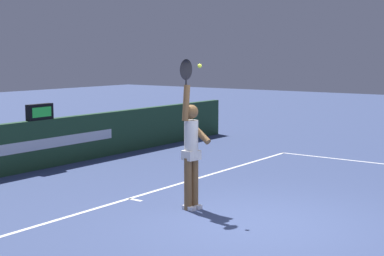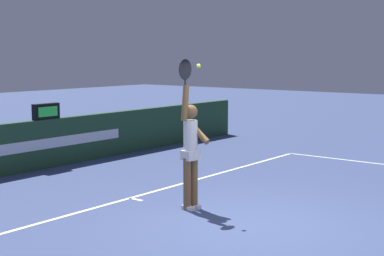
{
  "view_description": "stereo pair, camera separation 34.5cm",
  "coord_description": "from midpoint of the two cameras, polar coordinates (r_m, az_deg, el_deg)",
  "views": [
    {
      "loc": [
        -7.62,
        -4.21,
        2.59
      ],
      "look_at": [
        0.38,
        1.59,
        1.34
      ],
      "focal_mm": 54.29,
      "sensor_mm": 36.0,
      "label": 1
    },
    {
      "loc": [
        -7.41,
        -4.49,
        2.59
      ],
      "look_at": [
        0.38,
        1.59,
        1.34
      ],
      "focal_mm": 54.29,
      "sensor_mm": 36.0,
      "label": 2
    }
  ],
  "objects": [
    {
      "name": "ground_plane",
      "position": [
        9.07,
        5.74,
        -9.41
      ],
      "size": [
        60.0,
        60.0,
        0.0
      ],
      "primitive_type": "plane",
      "color": "#374672"
    },
    {
      "name": "speed_display",
      "position": [
        13.6,
        -15.44,
        1.53
      ],
      "size": [
        0.68,
        0.15,
        0.36
      ],
      "color": "black",
      "rests_on": "back_wall"
    },
    {
      "name": "back_wall",
      "position": [
        13.15,
        -18.43,
        -2.02
      ],
      "size": [
        16.25,
        0.19,
        1.12
      ],
      "color": "#204228",
      "rests_on": "ground"
    },
    {
      "name": "tennis_player",
      "position": [
        9.66,
        -1.1,
        -1.92
      ],
      "size": [
        0.46,
        0.51,
        2.53
      ],
      "color": "brown",
      "rests_on": "ground"
    },
    {
      "name": "court_lines",
      "position": [
        9.17,
        4.61,
        -9.2
      ],
      "size": [
        12.22,
        5.16,
        0.0
      ],
      "color": "white",
      "rests_on": "ground"
    },
    {
      "name": "tennis_ball",
      "position": [
        9.35,
        -0.3,
        6.12
      ],
      "size": [
        0.07,
        0.07,
        0.07
      ],
      "color": "#C9E235"
    }
  ]
}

